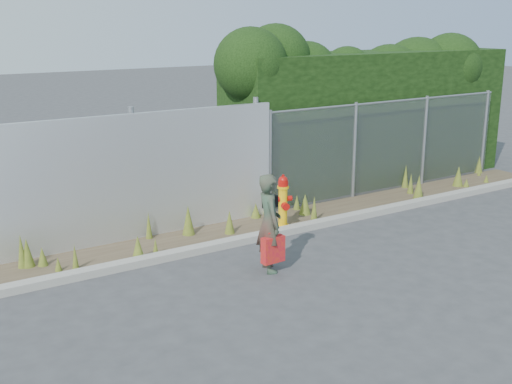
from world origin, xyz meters
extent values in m
plane|color=#39393C|center=(0.00, 0.00, 0.00)|extent=(80.00, 80.00, 0.00)
cube|color=gray|center=(0.00, 1.80, 0.06)|extent=(16.00, 0.22, 0.12)
cube|color=#4A3B2A|center=(0.00, 2.40, 0.01)|extent=(16.00, 1.20, 0.01)
cone|color=#4D5E1C|center=(-2.15, 1.99, 0.21)|extent=(0.21, 0.21, 0.41)
cone|color=#4D5E1C|center=(-3.69, 2.64, 0.23)|extent=(0.21, 0.21, 0.47)
cone|color=#4D5E1C|center=(7.30, 2.99, 0.22)|extent=(0.20, 0.20, 0.44)
cone|color=#4D5E1C|center=(1.44, 2.08, 0.25)|extent=(0.14, 0.14, 0.50)
cone|color=#4D5E1C|center=(4.72, 2.95, 0.27)|extent=(0.15, 0.15, 0.53)
cone|color=#4D5E1C|center=(-3.35, 2.21, 0.11)|extent=(0.12, 0.12, 0.23)
cone|color=#4D5E1C|center=(-3.49, 2.56, 0.15)|extent=(0.16, 0.16, 0.31)
cone|color=#4D5E1C|center=(-0.91, 2.67, 0.27)|extent=(0.23, 0.23, 0.54)
cone|color=#4D5E1C|center=(-3.11, 2.14, 0.21)|extent=(0.11, 0.11, 0.41)
cone|color=#4D5E1C|center=(-0.26, 2.33, 0.22)|extent=(0.18, 0.18, 0.43)
cone|color=#4D5E1C|center=(-3.03, 3.05, 0.19)|extent=(0.16, 0.16, 0.37)
cone|color=#4D5E1C|center=(1.56, 2.52, 0.21)|extent=(0.23, 0.23, 0.42)
cone|color=#4D5E1C|center=(4.61, 2.46, 0.12)|extent=(0.13, 0.13, 0.24)
cone|color=#4D5E1C|center=(-1.58, 2.85, 0.24)|extent=(0.12, 0.12, 0.49)
cone|color=#4D5E1C|center=(-3.77, 2.65, 0.27)|extent=(0.15, 0.15, 0.55)
cone|color=#4D5E1C|center=(5.84, 2.39, 0.24)|extent=(0.24, 0.24, 0.47)
cone|color=#4D5E1C|center=(0.63, 2.86, 0.15)|extent=(0.19, 0.19, 0.29)
cone|color=#4D5E1C|center=(1.62, 2.88, 0.16)|extent=(0.14, 0.14, 0.31)
cone|color=#4D5E1C|center=(-1.82, 2.05, 0.14)|extent=(0.10, 0.10, 0.29)
cone|color=#4D5E1C|center=(7.08, 2.79, 0.11)|extent=(0.09, 0.09, 0.23)
cone|color=#4D5E1C|center=(6.67, 2.26, 0.09)|extent=(0.12, 0.12, 0.19)
cone|color=#4D5E1C|center=(4.24, 2.10, 0.27)|extent=(0.22, 0.22, 0.53)
cone|color=#4D5E1C|center=(0.98, 2.96, 0.13)|extent=(0.22, 0.22, 0.26)
cone|color=#4D5E1C|center=(4.44, 2.52, 0.23)|extent=(0.14, 0.14, 0.46)
cone|color=#4D5E1C|center=(5.94, 2.23, 0.10)|extent=(0.14, 0.14, 0.20)
cube|color=silver|center=(-3.25, 3.00, 1.10)|extent=(8.50, 0.08, 2.20)
cylinder|color=gray|center=(-1.70, 3.12, 1.15)|extent=(0.10, 0.10, 2.30)
cylinder|color=gray|center=(0.80, 3.12, 1.15)|extent=(0.10, 0.10, 2.30)
cube|color=gray|center=(4.25, 3.00, 1.00)|extent=(6.50, 0.03, 2.00)
cylinder|color=gray|center=(4.25, 3.00, 2.00)|extent=(6.50, 0.04, 0.04)
cylinder|color=gray|center=(1.05, 3.00, 1.02)|extent=(0.07, 0.07, 2.05)
cylinder|color=gray|center=(3.20, 3.00, 1.02)|extent=(0.07, 0.07, 2.05)
cylinder|color=gray|center=(5.30, 3.00, 1.02)|extent=(0.07, 0.07, 2.05)
cylinder|color=gray|center=(7.40, 3.00, 1.02)|extent=(0.07, 0.07, 2.05)
cube|color=black|center=(4.55, 4.00, 1.50)|extent=(7.30, 1.60, 3.00)
sphere|color=black|center=(1.19, 3.91, 2.84)|extent=(1.48, 1.48, 1.48)
sphere|color=black|center=(2.00, 4.21, 2.90)|extent=(1.48, 1.48, 1.48)
sphere|color=black|center=(2.76, 4.13, 2.60)|extent=(1.34, 1.34, 1.34)
sphere|color=black|center=(3.80, 4.02, 2.56)|extent=(1.16, 1.16, 1.16)
sphere|color=black|center=(4.63, 3.84, 2.40)|extent=(1.25, 1.25, 1.25)
sphere|color=black|center=(5.34, 4.27, 2.32)|extent=(1.65, 1.65, 1.65)
sphere|color=black|center=(6.28, 4.29, 2.36)|extent=(1.88, 1.88, 1.88)
sphere|color=black|center=(7.02, 3.93, 2.58)|extent=(1.62, 1.62, 1.62)
cylinder|color=yellow|center=(0.75, 2.12, 0.03)|extent=(0.25, 0.25, 0.05)
cylinder|color=yellow|center=(0.75, 2.12, 0.38)|extent=(0.16, 0.16, 0.75)
cylinder|color=yellow|center=(0.75, 2.12, 0.77)|extent=(0.21, 0.21, 0.04)
cylinder|color=#B20F0A|center=(0.75, 2.12, 0.83)|extent=(0.19, 0.19, 0.09)
sphere|color=#B20F0A|center=(0.75, 2.12, 0.90)|extent=(0.17, 0.17, 0.17)
cylinder|color=#B20F0A|center=(0.75, 2.12, 0.98)|extent=(0.04, 0.04, 0.04)
cylinder|color=#B20F0A|center=(0.63, 2.12, 0.55)|extent=(0.09, 0.10, 0.10)
cylinder|color=#B20F0A|center=(0.87, 2.12, 0.55)|extent=(0.09, 0.10, 0.10)
cylinder|color=#B20F0A|center=(0.75, 2.00, 0.44)|extent=(0.13, 0.11, 0.13)
imported|color=#116C4A|center=(-0.61, 0.55, 0.76)|extent=(0.50, 0.63, 1.52)
cube|color=#B40A2E|center=(-0.64, 0.41, 0.38)|extent=(0.36, 0.13, 0.40)
cylinder|color=#B40A2E|center=(-0.64, 0.41, 0.65)|extent=(0.17, 0.02, 0.02)
cube|color=black|center=(-0.50, 0.70, 1.03)|extent=(0.24, 0.10, 0.18)
camera|label=1|loc=(-5.74, -7.06, 3.73)|focal=45.00mm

